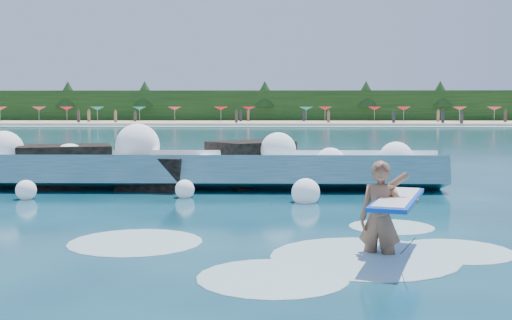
# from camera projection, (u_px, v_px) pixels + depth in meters

# --- Properties ---
(ground) EXTENTS (200.00, 200.00, 0.00)m
(ground) POSITION_uv_depth(u_px,v_px,m) (179.00, 228.00, 12.80)
(ground) COLOR #082F41
(ground) RESTS_ON ground
(beach) EXTENTS (140.00, 20.00, 0.40)m
(beach) POSITION_uv_depth(u_px,v_px,m) (258.00, 123.00, 90.50)
(beach) COLOR tan
(beach) RESTS_ON ground
(wet_band) EXTENTS (140.00, 5.00, 0.08)m
(wet_band) POSITION_uv_depth(u_px,v_px,m) (256.00, 126.00, 79.55)
(wet_band) COLOR silver
(wet_band) RESTS_ON ground
(treeline) EXTENTS (140.00, 4.00, 5.00)m
(treeline) POSITION_uv_depth(u_px,v_px,m) (259.00, 107.00, 100.27)
(treeline) COLOR black
(treeline) RESTS_ON ground
(breaking_wave) EXTENTS (16.07, 2.59, 1.39)m
(breaking_wave) POSITION_uv_depth(u_px,v_px,m) (169.00, 171.00, 19.23)
(breaking_wave) COLOR teal
(breaking_wave) RESTS_ON ground
(rock_cluster) EXTENTS (8.74, 3.65, 1.58)m
(rock_cluster) POSITION_uv_depth(u_px,v_px,m) (150.00, 169.00, 19.65)
(rock_cluster) COLOR black
(rock_cluster) RESTS_ON ground
(surfer_with_board) EXTENTS (1.37, 3.02, 1.88)m
(surfer_with_board) POSITION_uv_depth(u_px,v_px,m) (384.00, 215.00, 10.21)
(surfer_with_board) COLOR brown
(surfer_with_board) RESTS_ON ground
(wave_spray) EXTENTS (14.56, 4.53, 2.03)m
(wave_spray) POSITION_uv_depth(u_px,v_px,m) (152.00, 157.00, 19.16)
(wave_spray) COLOR white
(wave_spray) RESTS_ON ground
(surf_foam) EXTENTS (8.89, 5.88, 0.15)m
(surf_foam) POSITION_uv_depth(u_px,v_px,m) (323.00, 254.00, 10.52)
(surf_foam) COLOR silver
(surf_foam) RESTS_ON ground
(beach_umbrellas) EXTENTS (111.55, 6.87, 0.50)m
(beach_umbrellas) POSITION_uv_depth(u_px,v_px,m) (257.00, 108.00, 92.32)
(beach_umbrellas) COLOR red
(beach_umbrellas) RESTS_ON ground
(beachgoers) EXTENTS (104.27, 11.37, 1.94)m
(beachgoers) POSITION_uv_depth(u_px,v_px,m) (236.00, 117.00, 86.37)
(beachgoers) COLOR #3F332D
(beachgoers) RESTS_ON ground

